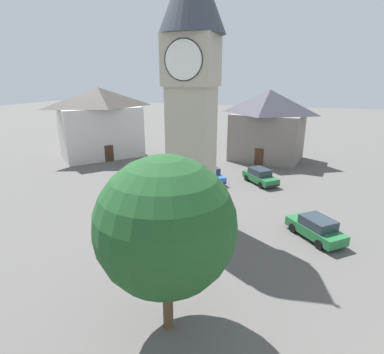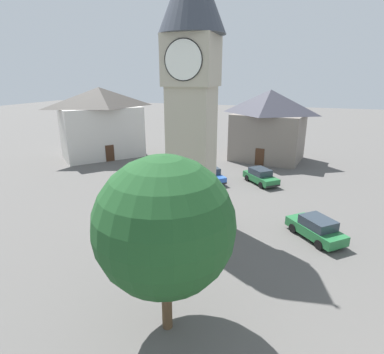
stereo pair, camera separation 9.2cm
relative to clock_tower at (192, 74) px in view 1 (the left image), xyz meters
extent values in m
plane|color=#565451|center=(0.00, 0.00, -10.59)|extent=(200.00, 200.00, 0.00)
cube|color=gray|center=(0.00, 0.00, -10.29)|extent=(3.50, 3.50, 0.60)
cube|color=#ADA38E|center=(0.00, 0.00, -5.38)|extent=(2.80, 2.80, 9.21)
cube|color=#ADA38E|center=(0.00, 0.00, 0.77)|extent=(3.14, 3.14, 3.08)
cylinder|color=white|center=(0.00, 1.60, 0.77)|extent=(2.35, 0.04, 2.35)
torus|color=black|center=(0.00, 1.61, 0.77)|extent=(2.41, 0.06, 2.41)
cube|color=black|center=(0.00, 1.64, 1.03)|extent=(0.05, 0.02, 0.66)
cube|color=black|center=(0.35, 1.64, 0.77)|extent=(0.89, 0.02, 0.04)
cylinder|color=white|center=(0.00, -1.60, 0.77)|extent=(2.35, 0.04, 2.35)
torus|color=black|center=(0.00, -1.61, 0.77)|extent=(2.41, 0.06, 2.41)
cube|color=#2D5BB7|center=(-4.57, 4.35, -10.00)|extent=(4.43, 2.93, 0.64)
cube|color=#28333D|center=(-4.71, 4.30, -9.38)|extent=(2.49, 2.16, 0.64)
cylinder|color=black|center=(-3.67, 5.50, -10.27)|extent=(0.68, 0.42, 0.64)
cylinder|color=black|center=(-3.15, 3.99, -10.27)|extent=(0.68, 0.42, 0.64)
cylinder|color=black|center=(-6.00, 4.71, -10.27)|extent=(0.68, 0.42, 0.64)
cylinder|color=black|center=(-5.48, 3.19, -10.27)|extent=(0.68, 0.42, 0.64)
cube|color=black|center=(-2.66, 5.00, -10.22)|extent=(0.65, 1.62, 0.16)
cube|color=#2D5BB7|center=(-1.39, 9.72, -10.00)|extent=(4.02, 4.18, 0.64)
cube|color=#28333D|center=(-1.49, 9.83, -9.38)|extent=(2.57, 2.60, 0.64)
cylinder|color=black|center=(0.03, 9.35, -10.27)|extent=(0.59, 0.62, 0.64)
cylinder|color=black|center=(-1.15, 8.27, -10.27)|extent=(0.59, 0.62, 0.64)
cylinder|color=black|center=(-1.62, 11.17, -10.27)|extent=(0.59, 0.62, 0.64)
cylinder|color=black|center=(-2.81, 10.09, -10.27)|extent=(0.59, 0.62, 0.64)
cube|color=black|center=(-0.03, 8.23, -10.22)|extent=(1.31, 1.21, 0.16)
cube|color=#236B38|center=(8.58, 0.55, -10.00)|extent=(4.00, 4.19, 0.64)
cube|color=#28333D|center=(8.68, 0.43, -9.38)|extent=(2.56, 2.60, 0.64)
cylinder|color=black|center=(7.16, 0.93, -10.27)|extent=(0.59, 0.62, 0.64)
cylinder|color=black|center=(8.35, 2.00, -10.27)|extent=(0.59, 0.62, 0.64)
cylinder|color=black|center=(8.80, -0.90, -10.27)|extent=(0.59, 0.62, 0.64)
cylinder|color=black|center=(9.99, 0.16, -10.27)|extent=(0.59, 0.62, 0.64)
cube|color=black|center=(7.23, 2.05, -10.22)|extent=(1.32, 1.20, 0.16)
cube|color=#236B38|center=(3.66, 10.84, -10.00)|extent=(4.02, 4.17, 0.64)
cube|color=#28333D|center=(3.55, 10.95, -9.38)|extent=(2.57, 2.60, 0.64)
cylinder|color=black|center=(5.08, 10.47, -10.27)|extent=(0.59, 0.62, 0.64)
cylinder|color=black|center=(3.89, 9.39, -10.27)|extent=(0.59, 0.62, 0.64)
cylinder|color=black|center=(3.42, 12.28, -10.27)|extent=(0.59, 0.62, 0.64)
cylinder|color=black|center=(2.23, 11.20, -10.27)|extent=(0.59, 0.62, 0.64)
cube|color=black|center=(5.02, 9.34, -10.22)|extent=(1.31, 1.21, 0.16)
cylinder|color=#2D3351|center=(-4.01, 1.40, -10.18)|extent=(0.13, 0.13, 0.82)
cylinder|color=#2D3351|center=(-4.05, 1.22, -10.18)|extent=(0.13, 0.13, 0.82)
cube|color=white|center=(-4.03, 1.31, -9.47)|extent=(0.29, 0.40, 0.60)
cylinder|color=white|center=(-3.98, 1.54, -9.52)|extent=(0.09, 0.09, 0.60)
cylinder|color=white|center=(-4.08, 1.08, -9.52)|extent=(0.09, 0.09, 0.60)
sphere|color=tan|center=(-4.03, 1.31, -9.02)|extent=(0.22, 0.22, 0.22)
sphere|color=black|center=(-4.04, 1.31, -9.00)|extent=(0.20, 0.20, 0.20)
cylinder|color=brown|center=(2.30, -9.91, -9.12)|extent=(0.44, 0.44, 2.93)
sphere|color=#1E4C23|center=(2.30, -9.91, -5.70)|extent=(5.60, 5.60, 5.60)
cube|color=slate|center=(3.08, 21.06, -7.62)|extent=(9.32, 7.74, 5.94)
pyramid|color=#383842|center=(3.08, 21.06, -3.17)|extent=(9.79, 8.13, 2.96)
cube|color=#422819|center=(2.60, 17.78, -9.54)|extent=(1.10, 0.24, 2.10)
cube|color=beige|center=(-17.97, 15.28, -7.27)|extent=(10.71, 11.20, 6.62)
pyramid|color=#47423D|center=(-17.97, 15.28, -2.70)|extent=(11.24, 11.76, 2.52)
cube|color=#422819|center=(-15.82, 13.45, -9.54)|extent=(0.77, 0.89, 2.10)
camera|label=1|loc=(6.82, -19.96, -0.17)|focal=29.17mm
camera|label=2|loc=(6.90, -19.93, -0.17)|focal=29.17mm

